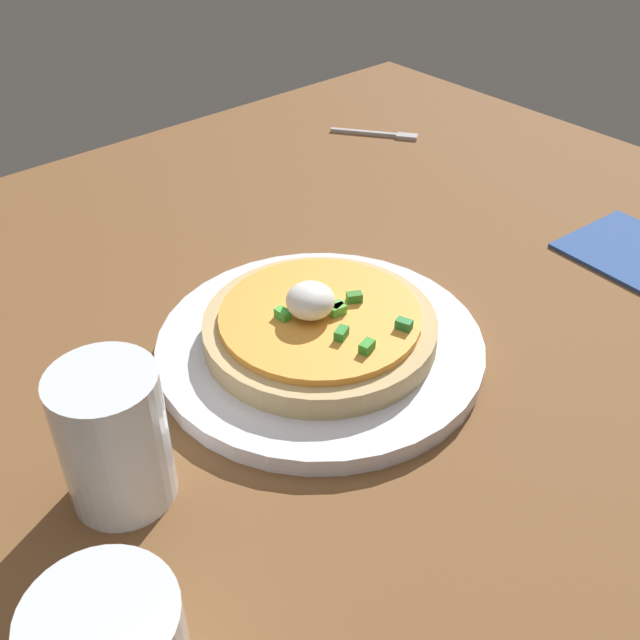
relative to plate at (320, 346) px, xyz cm
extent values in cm
cube|color=brown|center=(7.12, 6.73, -2.00)|extent=(104.79, 88.09, 2.43)
cylinder|color=white|center=(0.00, 0.00, 0.00)|extent=(27.43, 27.43, 1.57)
cylinder|color=tan|center=(0.00, 0.00, 1.82)|extent=(19.39, 19.39, 2.07)
cylinder|color=#F69E3A|center=(0.00, 0.00, 3.18)|extent=(16.64, 16.64, 0.65)
ellipsoid|color=white|center=(-0.74, 0.33, 4.92)|extent=(3.98, 3.98, 2.82)
cube|color=#357B29|center=(3.24, -0.62, 3.91)|extent=(1.51, 1.32, 0.80)
cube|color=#55AD4C|center=(1.17, -0.79, 3.91)|extent=(1.43, 1.07, 0.80)
cube|color=#2C843D|center=(3.67, -5.91, 3.91)|extent=(1.18, 1.47, 0.80)
cube|color=#55B73F|center=(1.00, -1.03, 3.91)|extent=(1.39, 0.98, 0.80)
cube|color=green|center=(-2.72, 1.46, 3.91)|extent=(0.90, 1.34, 0.80)
cube|color=#2E8B32|center=(-0.85, -3.53, 3.91)|extent=(1.50, 1.26, 0.80)
cube|color=green|center=(-0.48, -6.00, 3.91)|extent=(1.44, 1.10, 0.80)
cylinder|color=silver|center=(-19.88, -2.47, 4.40)|extent=(7.12, 7.12, 10.37)
cylinder|color=#B55A0F|center=(-19.88, -2.47, 2.28)|extent=(6.27, 6.27, 5.34)
cube|color=#B7B7BC|center=(35.02, 31.37, -0.54)|extent=(5.79, 7.60, 0.50)
cube|color=#B7B7BC|center=(38.50, 26.62, -0.54)|extent=(2.78, 3.09, 0.50)
cube|color=#2D4C8F|center=(34.83, -8.68, -0.59)|extent=(12.63, 12.63, 0.40)
camera|label=1|loc=(-32.05, -36.92, 39.46)|focal=41.79mm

